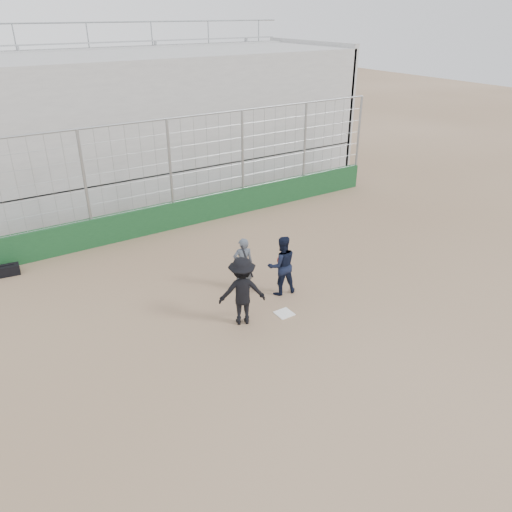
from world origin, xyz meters
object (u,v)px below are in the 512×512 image
batter_at_plate (242,291)px  catcher_crouched (282,275)px  umpire (243,266)px  equipment_bag (6,271)px

batter_at_plate → catcher_crouched: size_ratio=1.66×
catcher_crouched → umpire: size_ratio=0.84×
batter_at_plate → umpire: 1.76m
batter_at_plate → umpire: size_ratio=1.39×
umpire → equipment_bag: size_ratio=1.81×
catcher_crouched → umpire: bearing=131.9°
catcher_crouched → equipment_bag: bearing=139.8°
catcher_crouched → umpire: (-0.76, 0.84, 0.12)m
batter_at_plate → equipment_bag: bearing=128.1°
batter_at_plate → equipment_bag: size_ratio=2.51×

